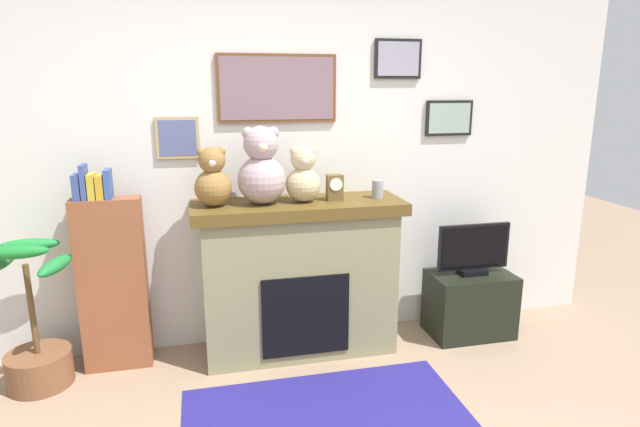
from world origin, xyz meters
name	(u,v)px	position (x,y,z in m)	size (l,w,h in m)	color
back_wall	(273,165)	(0.00, 2.00, 1.30)	(5.20, 0.15, 2.60)	silver
fireplace	(299,276)	(0.13, 1.70, 0.55)	(1.43, 0.54, 1.09)	#827E59
bookshelf	(112,280)	(-1.11, 1.74, 0.62)	(0.43, 0.16, 1.38)	brown
potted_plant	(36,341)	(-1.57, 1.60, 0.31)	(0.47, 0.43, 0.97)	brown
tv_stand	(469,304)	(1.44, 1.64, 0.24)	(0.61, 0.40, 0.48)	black
television	(473,250)	(1.44, 1.64, 0.67)	(0.56, 0.14, 0.38)	black
area_rug	(330,425)	(0.13, 0.78, 0.00)	(1.64, 1.07, 0.01)	navy
candle_jar	(378,189)	(0.69, 1.68, 1.16)	(0.08, 0.08, 0.13)	gray
mantel_clock	(335,187)	(0.38, 1.68, 1.18)	(0.11, 0.08, 0.18)	brown
teddy_bear_cream	(213,180)	(-0.43, 1.68, 1.27)	(0.24, 0.24, 0.39)	olive
teddy_bear_brown	(262,169)	(-0.12, 1.68, 1.32)	(0.32, 0.32, 0.51)	#A79095
teddy_bear_grey	(303,177)	(0.16, 1.68, 1.26)	(0.23, 0.23, 0.38)	tan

